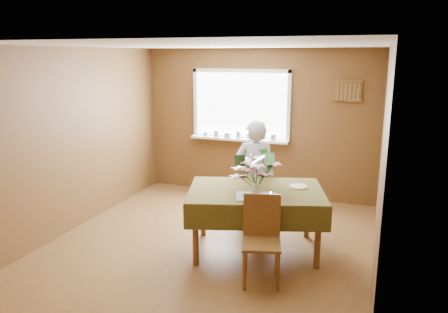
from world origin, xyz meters
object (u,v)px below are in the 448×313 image
(dining_table, at_px, (256,197))
(chair_near, at_px, (262,235))
(flower_bouquet, at_px, (257,170))
(chair_far, at_px, (252,189))
(seated_woman, at_px, (255,175))

(dining_table, xyz_separation_m, chair_near, (0.25, -0.67, -0.18))
(dining_table, relative_size, flower_bouquet, 3.57)
(flower_bouquet, bearing_deg, chair_far, 108.59)
(chair_far, distance_m, chair_near, 1.54)
(chair_near, bearing_deg, seated_woman, 93.56)
(chair_far, bearing_deg, dining_table, 84.47)
(dining_table, relative_size, seated_woman, 1.22)
(seated_woman, bearing_deg, flower_bouquet, 89.65)
(chair_near, relative_size, flower_bouquet, 1.78)
(chair_near, height_order, flower_bouquet, flower_bouquet)
(dining_table, distance_m, chair_near, 0.74)
(chair_near, distance_m, flower_bouquet, 0.78)
(seated_woman, distance_m, flower_bouquet, 0.99)
(chair_far, bearing_deg, flower_bouquet, 83.87)
(chair_near, distance_m, seated_woman, 1.49)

